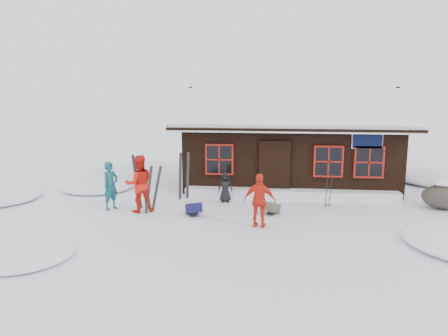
{
  "coord_description": "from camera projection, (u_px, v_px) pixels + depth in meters",
  "views": [
    {
      "loc": [
        0.82,
        -13.12,
        3.97
      ],
      "look_at": [
        -0.77,
        1.03,
        1.3
      ],
      "focal_mm": 35.0,
      "sensor_mm": 36.0,
      "label": 1
    }
  ],
  "objects": [
    {
      "name": "skier_teal",
      "position": [
        111.0,
        186.0,
        14.17
      ],
      "size": [
        0.6,
        0.69,
        1.58
      ],
      "primitive_type": "imported",
      "rotation": [
        0.0,
        0.0,
        1.09
      ],
      "color": "#13515D",
      "rests_on": "ground"
    },
    {
      "name": "backpack_blue",
      "position": [
        194.0,
        211.0,
        13.63
      ],
      "size": [
        0.61,
        0.67,
        0.3
      ],
      "primitive_type": "cube",
      "rotation": [
        0.0,
        0.0,
        0.43
      ],
      "color": "#13114B",
      "rests_on": "ground"
    },
    {
      "name": "snow_drift",
      "position": [
        291.0,
        194.0,
        15.64
      ],
      "size": [
        7.6,
        0.6,
        0.35
      ],
      "primitive_type": "cube",
      "color": "white",
      "rests_on": "ground"
    },
    {
      "name": "snow_mounds",
      "position": [
        295.0,
        201.0,
        15.28
      ],
      "size": [
        20.6,
        13.2,
        0.48
      ],
      "color": "white",
      "rests_on": "ground"
    },
    {
      "name": "ski_pair_mid",
      "position": [
        141.0,
        183.0,
        14.27
      ],
      "size": [
        0.57,
        0.25,
        1.84
      ],
      "rotation": [
        0.0,
        0.0,
        -0.33
      ],
      "color": "black",
      "rests_on": "ground"
    },
    {
      "name": "skier_orange_right",
      "position": [
        260.0,
        201.0,
        12.36
      ],
      "size": [
        0.96,
        0.51,
        1.56
      ],
      "primitive_type": "imported",
      "rotation": [
        0.0,
        0.0,
        2.99
      ],
      "color": "red",
      "rests_on": "ground"
    },
    {
      "name": "ski_poles",
      "position": [
        329.0,
        191.0,
        14.47
      ],
      "size": [
        0.22,
        0.11,
        1.21
      ],
      "color": "black",
      "rests_on": "ground"
    },
    {
      "name": "backpack_olive",
      "position": [
        270.0,
        209.0,
        13.76
      ],
      "size": [
        0.64,
        0.68,
        0.29
      ],
      "primitive_type": "cube",
      "rotation": [
        0.0,
        0.0,
        -0.59
      ],
      "color": "#4C4936",
      "rests_on": "ground"
    },
    {
      "name": "skier_crouched",
      "position": [
        225.0,
        187.0,
        15.13
      ],
      "size": [
        0.55,
        0.39,
        1.05
      ],
      "primitive_type": "imported",
      "rotation": [
        0.0,
        0.0,
        0.12
      ],
      "color": "black",
      "rests_on": "ground"
    },
    {
      "name": "boulder",
      "position": [
        445.0,
        196.0,
        14.32
      ],
      "size": [
        1.48,
        1.11,
        0.85
      ],
      "color": "#463F38",
      "rests_on": "ground"
    },
    {
      "name": "mountain_hut",
      "position": [
        289.0,
        145.0,
        18.05
      ],
      "size": [
        8.9,
        6.09,
        4.42
      ],
      "color": "black",
      "rests_on": "ground"
    },
    {
      "name": "ski_pair_right",
      "position": [
        184.0,
        176.0,
        15.57
      ],
      "size": [
        0.4,
        0.24,
        1.72
      ],
      "rotation": [
        0.0,
        0.0,
        0.51
      ],
      "color": "black",
      "rests_on": "ground"
    },
    {
      "name": "ski_pair_left",
      "position": [
        153.0,
        190.0,
        13.89
      ],
      "size": [
        0.53,
        0.37,
        1.55
      ],
      "rotation": [
        0.0,
        0.0,
        0.6
      ],
      "color": "black",
      "rests_on": "ground"
    },
    {
      "name": "skier_orange_left",
      "position": [
        139.0,
        184.0,
        13.89
      ],
      "size": [
        1.1,
        1.0,
        1.83
      ],
      "primitive_type": "imported",
      "rotation": [
        0.0,
        0.0,
        3.58
      ],
      "color": "red",
      "rests_on": "ground"
    },
    {
      "name": "ground",
      "position": [
        245.0,
        215.0,
        13.64
      ],
      "size": [
        120.0,
        120.0,
        0.0
      ],
      "primitive_type": "plane",
      "color": "white",
      "rests_on": "ground"
    }
  ]
}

